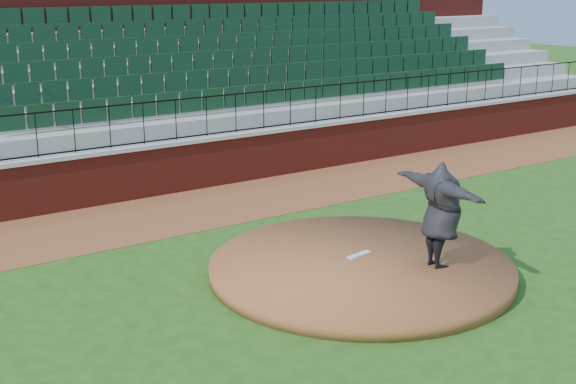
# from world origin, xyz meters

# --- Properties ---
(ground) EXTENTS (90.00, 90.00, 0.00)m
(ground) POSITION_xyz_m (0.00, 0.00, 0.00)
(ground) COLOR #224E16
(ground) RESTS_ON ground
(warning_track) EXTENTS (34.00, 3.20, 0.01)m
(warning_track) POSITION_xyz_m (0.00, 5.40, 0.01)
(warning_track) COLOR brown
(warning_track) RESTS_ON ground
(field_wall) EXTENTS (34.00, 0.35, 1.20)m
(field_wall) POSITION_xyz_m (0.00, 7.00, 0.60)
(field_wall) COLOR maroon
(field_wall) RESTS_ON ground
(wall_cap) EXTENTS (34.00, 0.45, 0.10)m
(wall_cap) POSITION_xyz_m (0.00, 7.00, 1.25)
(wall_cap) COLOR #B7B7B7
(wall_cap) RESTS_ON field_wall
(wall_railing) EXTENTS (34.00, 0.05, 1.00)m
(wall_railing) POSITION_xyz_m (0.00, 7.00, 1.80)
(wall_railing) COLOR black
(wall_railing) RESTS_ON wall_cap
(seating_stands) EXTENTS (34.00, 5.10, 4.60)m
(seating_stands) POSITION_xyz_m (0.00, 9.72, 2.30)
(seating_stands) COLOR gray
(seating_stands) RESTS_ON ground
(concourse_wall) EXTENTS (34.00, 0.50, 5.50)m
(concourse_wall) POSITION_xyz_m (0.00, 12.52, 2.75)
(concourse_wall) COLOR maroon
(concourse_wall) RESTS_ON ground
(pitchers_mound) EXTENTS (5.45, 5.45, 0.25)m
(pitchers_mound) POSITION_xyz_m (0.59, 0.04, 0.12)
(pitchers_mound) COLOR brown
(pitchers_mound) RESTS_ON ground
(pitching_rubber) EXTENTS (0.55, 0.21, 0.04)m
(pitching_rubber) POSITION_xyz_m (0.75, 0.28, 0.27)
(pitching_rubber) COLOR silver
(pitching_rubber) RESTS_ON pitchers_mound
(pitcher) EXTENTS (0.92, 2.39, 1.89)m
(pitcher) POSITION_xyz_m (1.57, -0.91, 1.20)
(pitcher) COLOR black
(pitcher) RESTS_ON pitchers_mound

